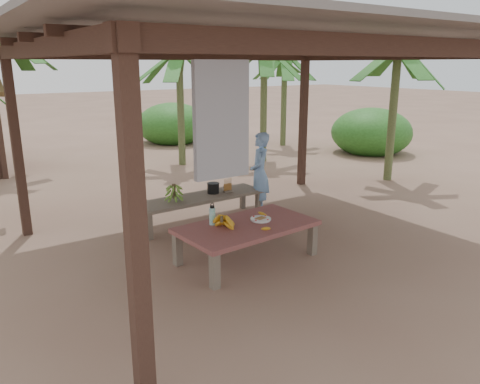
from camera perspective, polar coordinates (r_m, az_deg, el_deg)
ground at (r=6.97m, az=2.60°, el=-6.10°), size 80.00×80.00×0.00m
pavilion at (r=6.47m, az=2.90°, el=17.39°), size 6.60×5.60×2.95m
work_table at (r=6.21m, az=0.85°, el=-4.54°), size 1.86×1.12×0.50m
bench at (r=7.71m, az=-4.86°, el=-0.91°), size 2.22×0.67×0.45m
ripe_banana_bunch at (r=6.00m, az=-2.23°, el=-3.67°), size 0.39×0.37×0.19m
plate at (r=6.33m, az=2.53°, el=-3.34°), size 0.28×0.28×0.04m
loose_banana_front at (r=5.97m, az=3.18°, el=-4.48°), size 0.15×0.05×0.04m
loose_banana_side at (r=6.54m, az=2.76°, el=-2.69°), size 0.09×0.16×0.04m
water_flask at (r=6.15m, az=-3.39°, el=-2.87°), size 0.08×0.08×0.30m
green_banana_stalk at (r=7.43m, az=-8.05°, el=-0.03°), size 0.26×0.26×0.29m
cooking_pot at (r=7.84m, az=-3.28°, el=0.46°), size 0.20×0.20×0.17m
skewer_rack at (r=7.89m, az=-1.52°, el=0.83°), size 0.18×0.09×0.24m
woman at (r=8.13m, az=2.42°, el=2.29°), size 0.57×0.62×1.42m
banana_plant_ne at (r=12.50m, az=2.98°, el=16.06°), size 1.80×1.80×3.20m
banana_plant_n at (r=12.10m, az=-7.44°, el=15.59°), size 1.80×1.80×3.11m
banana_plant_nw at (r=12.11m, az=-26.74°, el=15.62°), size 1.80×1.80×3.43m
banana_plant_e at (r=10.89m, az=18.65°, el=15.20°), size 1.80×1.80×3.15m
banana_plant_far at (r=15.08m, az=5.48°, el=15.45°), size 1.80×1.80×3.08m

